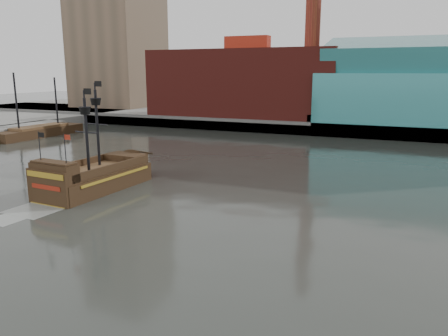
% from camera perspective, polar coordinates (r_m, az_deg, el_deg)
% --- Properties ---
extents(ground, '(400.00, 400.00, 0.00)m').
position_cam_1_polar(ground, '(28.64, -6.04, -12.99)').
color(ground, '#282A25').
rests_on(ground, ground).
extents(promenade_far, '(220.00, 60.00, 2.00)m').
position_cam_1_polar(promenade_far, '(115.74, 16.82, 6.34)').
color(promenade_far, slate).
rests_on(promenade_far, ground).
extents(seawall, '(220.00, 1.00, 2.60)m').
position_cam_1_polar(seawall, '(86.63, 14.54, 4.79)').
color(seawall, '#4C4C49').
rests_on(seawall, ground).
extents(skyline, '(149.00, 45.00, 62.00)m').
position_cam_1_polar(skyline, '(108.01, 20.04, 18.28)').
color(skyline, brown).
rests_on(skyline, promenade_far).
extents(pirate_ship, '(6.01, 16.53, 12.16)m').
position_cam_1_polar(pirate_ship, '(48.11, -16.60, -1.49)').
color(pirate_ship, black).
rests_on(pirate_ship, ground).
extents(docked_vessel, '(4.94, 18.83, 12.70)m').
position_cam_1_polar(docked_vessel, '(91.75, -22.90, 4.30)').
color(docked_vessel, black).
rests_on(docked_vessel, ground).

